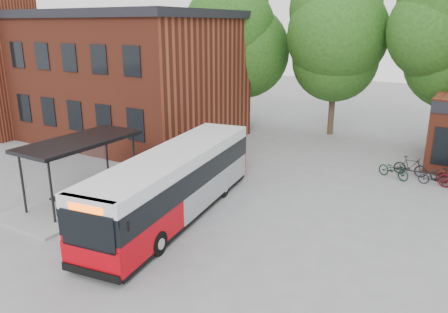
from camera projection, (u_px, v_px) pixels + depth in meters
The scene contains 11 objects.
ground at pixel (179, 214), 18.34m from camera, with size 100.00×100.00×0.00m, color gray.
station_building at pixel (106, 74), 30.89m from camera, with size 18.40×10.40×8.50m, color maroon, non-canonical shape.
bus_shelter at pixel (83, 170), 19.32m from camera, with size 3.60×7.00×2.90m, color black, non-canonical shape.
bike_rail at pixel (447, 179), 21.91m from camera, with size 5.20×0.10×0.38m, color black, non-canonical shape.
tree_0 at pixel (240, 54), 32.82m from camera, with size 7.92×7.92×11.00m, color #1D4813, non-canonical shape.
tree_1 at pixel (335, 61), 30.27m from camera, with size 7.92×7.92×10.40m, color #1D4813, non-canonical shape.
tree_2 at pixel (446, 62), 25.91m from camera, with size 7.92×7.92×11.00m, color #1D4813, non-canonical shape.
city_bus at pixel (175, 184), 17.83m from camera, with size 2.32×10.87×2.76m, color #B9010B, non-canonical shape.
bicycle_0 at pixel (394, 170), 22.51m from camera, with size 0.61×1.74×0.92m, color black.
bicycle_1 at pixel (410, 166), 22.87m from camera, with size 0.48×1.70×1.02m, color black.
bicycle_2 at pixel (435, 178), 21.51m from camera, with size 0.54×1.54×0.81m, color black.
Camera 1 is at (10.31, -13.45, 7.66)m, focal length 35.00 mm.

